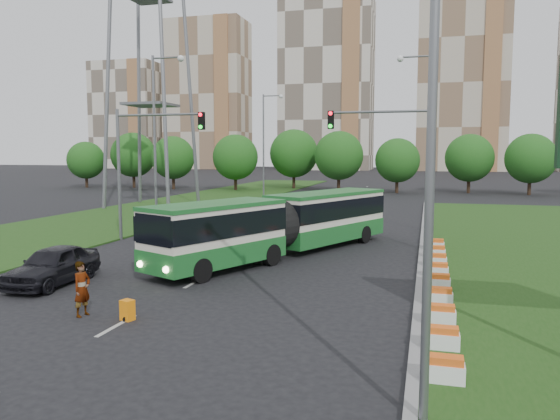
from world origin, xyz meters
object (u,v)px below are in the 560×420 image
(traffic_mast_median, at_px, (401,153))
(traffic_mast_left, at_px, (142,153))
(articulated_bus, at_px, (277,224))
(pedestrian, at_px, (82,289))
(shopping_trolley, at_px, (127,310))
(car_left_near, at_px, (53,265))
(car_left_far, at_px, (184,225))

(traffic_mast_median, bearing_deg, traffic_mast_left, -176.23)
(articulated_bus, bearing_deg, pedestrian, -81.01)
(pedestrian, bearing_deg, shopping_trolley, -80.66)
(articulated_bus, distance_m, car_left_near, 11.18)
(traffic_mast_median, distance_m, pedestrian, 18.57)
(traffic_mast_left, distance_m, shopping_trolley, 16.96)
(car_left_far, distance_m, pedestrian, 17.48)
(traffic_mast_median, bearing_deg, articulated_bus, -150.97)
(traffic_mast_left, bearing_deg, pedestrian, -68.23)
(car_left_far, height_order, pedestrian, pedestrian)
(articulated_bus, xyz_separation_m, car_left_far, (-7.66, 4.93, -0.96))
(car_left_far, bearing_deg, pedestrian, -92.53)
(car_left_far, relative_size, pedestrian, 2.35)
(shopping_trolley, bearing_deg, car_left_near, 165.19)
(articulated_bus, height_order, car_left_far, articulated_bus)
(car_left_far, xyz_separation_m, pedestrian, (4.31, -16.94, 0.21))
(traffic_mast_median, xyz_separation_m, traffic_mast_left, (-15.16, -1.00, 0.00))
(articulated_bus, xyz_separation_m, car_left_near, (-7.16, -8.55, -0.87))
(car_left_near, bearing_deg, pedestrian, -44.40)
(shopping_trolley, bearing_deg, articulated_bus, 99.75)
(articulated_bus, relative_size, pedestrian, 9.03)
(articulated_bus, bearing_deg, traffic_mast_left, -169.98)
(car_left_near, xyz_separation_m, pedestrian, (3.81, -3.47, 0.12))
(car_left_near, height_order, pedestrian, pedestrian)
(articulated_bus, bearing_deg, traffic_mast_median, 53.62)
(traffic_mast_median, relative_size, traffic_mast_left, 1.00)
(articulated_bus, distance_m, shopping_trolley, 12.23)
(traffic_mast_left, relative_size, car_left_far, 1.86)
(car_left_near, xyz_separation_m, shopping_trolley, (5.48, -3.49, -0.47))
(pedestrian, bearing_deg, traffic_mast_left, 31.97)
(articulated_bus, height_order, car_left_near, articulated_bus)
(car_left_near, bearing_deg, car_left_far, 90.04)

